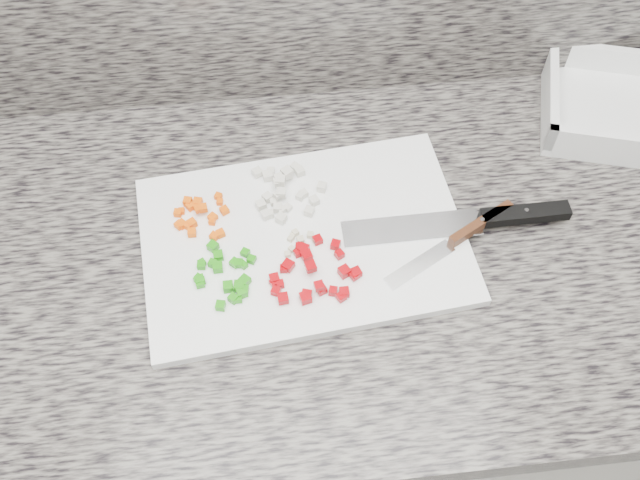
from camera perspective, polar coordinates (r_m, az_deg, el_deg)
The scene contains 11 objects.
cabinet at distance 1.39m, azimuth -0.44°, elevation -11.04°, with size 3.92×0.62×0.86m, color silver.
countertop at distance 0.99m, azimuth -0.61°, elevation -1.25°, with size 3.96×0.64×0.04m, color #66625A.
cutting_board at distance 0.97m, azimuth -1.30°, elevation -0.00°, with size 0.44×0.29×0.01m, color white.
carrot_pile at distance 0.99m, azimuth -9.70°, elevation 1.94°, with size 0.08×0.08×0.02m.
onion_pile at distance 1.00m, azimuth -2.95°, elevation 3.96°, with size 0.11×0.10×0.02m.
green_pepper_pile at distance 0.94m, azimuth -7.55°, elevation -2.84°, with size 0.08×0.11×0.01m.
red_pepper_pile at distance 0.93m, azimuth -0.58°, elevation -2.62°, with size 0.12×0.10×0.02m.
garlic_pile at distance 0.96m, azimuth -1.69°, elevation -0.02°, with size 0.05×0.04×0.01m.
chef_knife at distance 1.00m, azimuth 13.15°, elevation 1.65°, with size 0.32×0.04×0.02m.
paring_knife at distance 0.98m, azimuth 11.58°, elevation 0.50°, with size 0.19×0.12×0.02m.
tray at distance 1.20m, azimuth 23.82°, elevation 9.42°, with size 0.32×0.26×0.06m.
Camera 1 is at (-0.05, 0.92, 1.72)m, focal length 40.00 mm.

